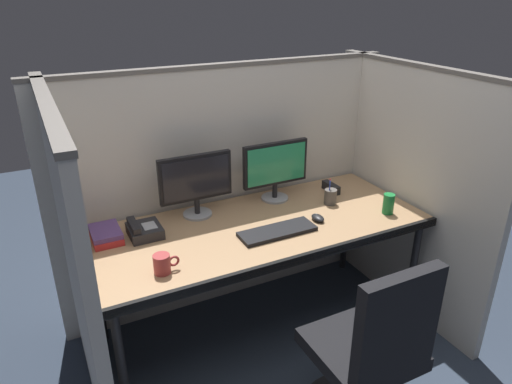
% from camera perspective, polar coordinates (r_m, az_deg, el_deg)
% --- Properties ---
extents(ground_plane, '(8.00, 8.00, 0.00)m').
position_cam_1_polar(ground_plane, '(2.86, 3.35, -19.77)').
color(ground_plane, '#2D3847').
extents(cubicle_partition_rear, '(2.21, 0.06, 1.57)m').
position_cam_1_polar(cubicle_partition_rear, '(2.98, -3.42, 0.46)').
color(cubicle_partition_rear, beige).
rests_on(cubicle_partition_rear, ground).
extents(cubicle_partition_left, '(0.06, 1.41, 1.57)m').
position_cam_1_polar(cubicle_partition_left, '(2.30, -21.16, -8.87)').
color(cubicle_partition_left, beige).
rests_on(cubicle_partition_left, ground).
extents(cubicle_partition_right, '(0.06, 1.41, 1.57)m').
position_cam_1_polar(cubicle_partition_right, '(3.09, 18.02, 0.14)').
color(cubicle_partition_right, beige).
rests_on(cubicle_partition_right, ground).
extents(desk, '(1.90, 0.80, 0.74)m').
position_cam_1_polar(desk, '(2.65, 0.61, -5.02)').
color(desk, '#997551').
rests_on(desk, ground).
extents(office_chair, '(0.52, 0.52, 0.97)m').
position_cam_1_polar(office_chair, '(2.32, 13.36, -20.73)').
color(office_chair, black).
rests_on(office_chair, ground).
extents(monitor_left, '(0.43, 0.17, 0.37)m').
position_cam_1_polar(monitor_left, '(2.67, -7.40, 1.31)').
color(monitor_left, gray).
rests_on(monitor_left, desk).
extents(monitor_right, '(0.43, 0.17, 0.37)m').
position_cam_1_polar(monitor_right, '(2.86, 2.40, 3.06)').
color(monitor_right, gray).
rests_on(monitor_right, desk).
extents(keyboard_main, '(0.43, 0.15, 0.02)m').
position_cam_1_polar(keyboard_main, '(2.54, 2.64, -4.84)').
color(keyboard_main, black).
rests_on(keyboard_main, desk).
extents(computer_mouse, '(0.06, 0.10, 0.04)m').
position_cam_1_polar(computer_mouse, '(2.69, 7.59, -3.17)').
color(computer_mouse, black).
rests_on(computer_mouse, desk).
extents(soda_can, '(0.07, 0.07, 0.12)m').
position_cam_1_polar(soda_can, '(2.85, 15.93, -1.41)').
color(soda_can, '#197233').
rests_on(soda_can, desk).
extents(coffee_mug, '(0.13, 0.08, 0.09)m').
position_cam_1_polar(coffee_mug, '(2.24, -11.39, -8.63)').
color(coffee_mug, '#993333').
rests_on(coffee_mug, desk).
extents(pen_cup, '(0.08, 0.08, 0.16)m').
position_cam_1_polar(pen_cup, '(2.90, 9.11, -0.55)').
color(pen_cup, '#4C4742').
rests_on(pen_cup, desk).
extents(red_stapler, '(0.04, 0.15, 0.06)m').
position_cam_1_polar(red_stapler, '(3.08, 9.18, 0.55)').
color(red_stapler, black).
rests_on(red_stapler, desk).
extents(book_stack, '(0.15, 0.21, 0.06)m').
position_cam_1_polar(book_stack, '(2.59, -17.93, -5.00)').
color(book_stack, '#B22626').
rests_on(book_stack, desk).
extents(desk_phone, '(0.17, 0.19, 0.09)m').
position_cam_1_polar(desk_phone, '(2.58, -13.61, -4.57)').
color(desk_phone, black).
rests_on(desk_phone, desk).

